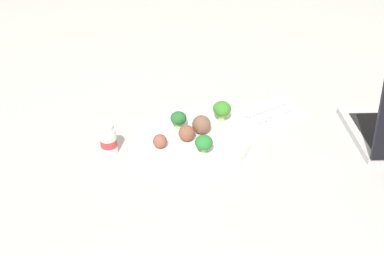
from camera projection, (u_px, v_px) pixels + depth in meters
name	position (u px, v px, depth m)	size (l,w,h in m)	color
ground_plane	(192.00, 140.00, 1.04)	(4.00, 4.00, 0.00)	#B2B2AD
plate	(192.00, 138.00, 1.03)	(0.28, 0.28, 0.02)	white
broccoli_floret_back_left	(222.00, 109.00, 1.06)	(0.05, 0.05, 0.05)	#A9D07A
broccoli_floret_near_rim	(204.00, 143.00, 0.96)	(0.04, 0.04, 0.04)	#90CE80
broccoli_floret_center	(178.00, 118.00, 1.04)	(0.04, 0.04, 0.04)	#90C07A
meatball_front_right	(201.00, 124.00, 1.02)	(0.04, 0.04, 0.04)	brown
meatball_back_right	(187.00, 133.00, 1.00)	(0.04, 0.04, 0.04)	brown
meatball_center	(160.00, 141.00, 0.98)	(0.03, 0.03, 0.03)	brown
napkin	(271.00, 113.00, 1.13)	(0.17, 0.12, 0.01)	white
fork	(273.00, 115.00, 1.11)	(0.12, 0.02, 0.01)	silver
knife	(265.00, 109.00, 1.14)	(0.15, 0.02, 0.01)	silver
yogurt_bottle	(109.00, 141.00, 0.98)	(0.04, 0.04, 0.07)	white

